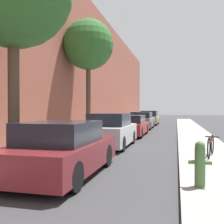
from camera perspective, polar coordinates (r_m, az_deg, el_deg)
ground_plane at (r=15.87m, az=7.21°, el=-5.31°), size 120.00×120.00×0.00m
sidewalk_left at (r=16.45m, az=-2.91°, el=-4.88°), size 2.00×52.00×0.12m
sidewalk_right at (r=15.79m, az=17.76°, el=-5.14°), size 2.00×52.00×0.12m
building_facade_left at (r=17.07m, az=-7.34°, el=10.47°), size 0.70×52.00×9.12m
parked_car_maroon at (r=6.65m, az=-10.74°, el=-8.09°), size 1.76×3.91×1.34m
parked_car_silver at (r=11.43m, az=-0.31°, el=-4.16°), size 1.70×3.96×1.46m
parked_car_red at (r=16.22m, az=4.23°, el=-3.01°), size 1.71×4.43×1.27m
parked_car_grey at (r=21.86m, az=6.50°, el=-1.90°), size 1.76×4.50×1.40m
parked_car_champagne at (r=27.65m, az=8.15°, el=-1.33°), size 1.79×4.27×1.47m
street_tree_far at (r=14.53m, az=-5.18°, el=14.30°), size 2.71×2.71×6.34m
fire_hydrant at (r=5.50m, az=18.61°, el=-10.51°), size 0.44×0.20×0.90m
bicycle at (r=9.07m, az=20.71°, el=-6.90°), size 0.51×1.58×0.66m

